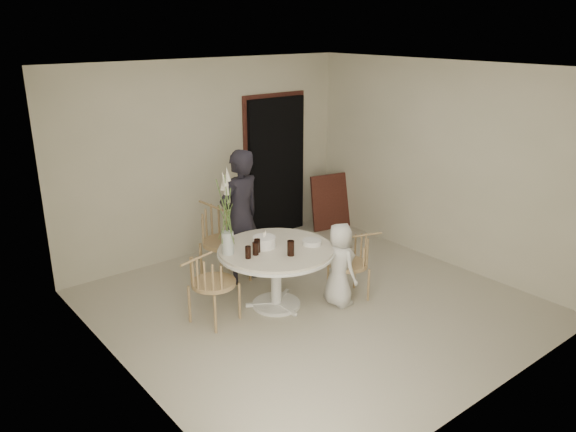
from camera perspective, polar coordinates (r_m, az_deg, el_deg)
ground at (r=6.68m, az=2.55°, el=-8.97°), size 4.50×4.50×0.00m
room_shell at (r=6.09m, az=2.77°, el=4.62°), size 4.50×4.50×4.50m
doorway at (r=8.58m, az=-1.22°, el=4.96°), size 1.00×0.10×2.10m
door_trim at (r=8.60m, az=-1.38°, el=5.40°), size 1.12×0.03×2.22m
table at (r=6.39m, az=-1.22°, el=-4.19°), size 1.33×1.33×0.73m
picture_frame at (r=8.97m, az=4.34°, el=1.46°), size 0.68×0.33×0.87m
chair_far at (r=7.17m, az=-7.12°, el=-1.61°), size 0.56×0.60×0.96m
chair_right at (r=6.73m, az=7.04°, el=-4.10°), size 0.55×0.53×0.79m
chair_left at (r=6.08m, az=-8.37°, el=-6.38°), size 0.57×0.55×0.84m
girl at (r=6.98m, az=-4.89°, el=-0.10°), size 0.68×0.51×1.71m
boy at (r=6.51m, az=5.28°, el=-4.94°), size 0.36×0.51×1.00m
birthday_cake at (r=6.34m, az=-2.44°, el=-2.65°), size 0.26×0.26×0.17m
cola_tumbler_a at (r=6.14m, az=-3.32°, el=-3.32°), size 0.08×0.08×0.14m
cola_tumbler_b at (r=6.11m, az=0.28°, el=-3.29°), size 0.08×0.08×0.17m
cola_tumbler_c at (r=6.06m, az=-4.08°, el=-3.69°), size 0.08×0.08×0.14m
cola_tumbler_d at (r=6.21m, az=-3.15°, el=-3.03°), size 0.08×0.08×0.15m
plate_stack at (r=6.43m, az=2.45°, el=-2.67°), size 0.29×0.29×0.05m
flower_vase at (r=6.09m, az=-6.23°, el=-0.47°), size 0.13×0.13×0.99m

